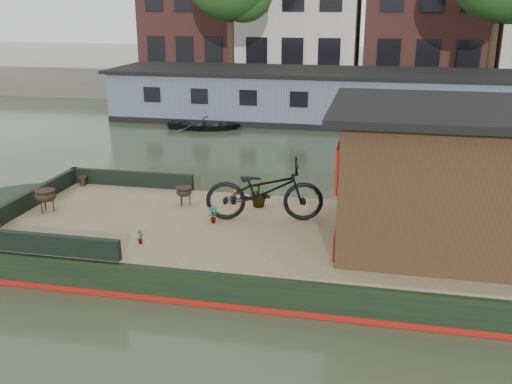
% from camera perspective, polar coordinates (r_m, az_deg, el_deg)
% --- Properties ---
extents(ground, '(120.00, 120.00, 0.00)m').
position_cam_1_polar(ground, '(10.87, 5.91, -7.14)').
color(ground, '#26301E').
rests_on(ground, ground).
extents(houseboat_hull, '(14.01, 4.02, 0.60)m').
position_cam_1_polar(houseboat_hull, '(10.96, -1.01, -5.27)').
color(houseboat_hull, black).
rests_on(houseboat_hull, ground).
extents(houseboat_deck, '(11.80, 3.80, 0.05)m').
position_cam_1_polar(houseboat_deck, '(10.62, 6.02, -4.09)').
color(houseboat_deck, '#897B55').
rests_on(houseboat_deck, houseboat_hull).
extents(bow_bulwark, '(3.00, 4.00, 0.35)m').
position_cam_1_polar(bow_bulwark, '(12.11, -18.52, -1.13)').
color(bow_bulwark, black).
rests_on(bow_bulwark, houseboat_deck).
extents(cabin, '(4.00, 3.50, 2.42)m').
position_cam_1_polar(cabin, '(10.25, 18.50, 1.62)').
color(cabin, black).
rests_on(cabin, houseboat_deck).
extents(bicycle, '(2.37, 1.20, 1.19)m').
position_cam_1_polar(bicycle, '(10.95, 0.85, 0.16)').
color(bicycle, black).
rests_on(bicycle, houseboat_deck).
extents(potted_plant_a, '(0.22, 0.18, 0.35)m').
position_cam_1_polar(potted_plant_a, '(10.94, -4.35, -2.24)').
color(potted_plant_a, '#9B3D2C').
rests_on(potted_plant_a, houseboat_deck).
extents(potted_plant_b, '(0.17, 0.20, 0.33)m').
position_cam_1_polar(potted_plant_b, '(11.98, -2.25, -0.43)').
color(potted_plant_b, maroon).
rests_on(potted_plant_b, houseboat_deck).
extents(potted_plant_d, '(0.37, 0.37, 0.55)m').
position_cam_1_polar(potted_plant_d, '(11.77, 0.28, -0.19)').
color(potted_plant_d, brown).
rests_on(potted_plant_d, houseboat_deck).
extents(potted_plant_e, '(0.11, 0.15, 0.27)m').
position_cam_1_polar(potted_plant_e, '(10.18, -11.52, -4.41)').
color(potted_plant_e, brown).
rests_on(potted_plant_e, houseboat_deck).
extents(brazier_front, '(0.42, 0.42, 0.46)m').
position_cam_1_polar(brazier_front, '(12.26, -20.24, -0.82)').
color(brazier_front, black).
rests_on(brazier_front, houseboat_deck).
extents(brazier_rear, '(0.40, 0.40, 0.40)m').
position_cam_1_polar(brazier_rear, '(11.96, -7.21, -0.43)').
color(brazier_rear, black).
rests_on(brazier_rear, houseboat_deck).
extents(bollard_port, '(0.20, 0.20, 0.23)m').
position_cam_1_polar(bollard_port, '(13.78, -16.93, 1.05)').
color(bollard_port, black).
rests_on(bollard_port, houseboat_deck).
extents(dinghy, '(3.03, 2.25, 0.60)m').
position_cam_1_polar(dinghy, '(22.69, -5.12, 7.08)').
color(dinghy, black).
rests_on(dinghy, ground).
extents(far_houseboat, '(20.40, 4.40, 2.11)m').
position_cam_1_polar(far_houseboat, '(24.09, 9.75, 9.15)').
color(far_houseboat, slate).
rests_on(far_houseboat, ground).
extents(quay, '(60.00, 6.00, 0.90)m').
position_cam_1_polar(quay, '(30.59, 10.29, 10.01)').
color(quay, '#47443F').
rests_on(quay, ground).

